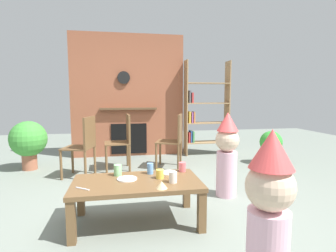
{
  "coord_description": "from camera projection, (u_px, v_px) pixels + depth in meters",
  "views": [
    {
      "loc": [
        -0.43,
        -2.8,
        1.21
      ],
      "look_at": [
        0.15,
        0.4,
        0.83
      ],
      "focal_mm": 28.53,
      "sensor_mm": 36.0,
      "label": 1
    }
  ],
  "objects": [
    {
      "name": "potted_plant_short",
      "position": [
        28.0,
        140.0,
        4.33
      ],
      "size": [
        0.58,
        0.58,
        0.8
      ],
      "color": "#9E5B42",
      "rests_on": "ground_plane"
    },
    {
      "name": "paper_cup_near_right",
      "position": [
        160.0,
        174.0,
        2.57
      ],
      "size": [
        0.07,
        0.07,
        0.09
      ],
      "primitive_type": "cylinder",
      "color": "#F2CC4C",
      "rests_on": "coffee_table"
    },
    {
      "name": "table_fork",
      "position": [
        82.0,
        189.0,
        2.28
      ],
      "size": [
        0.13,
        0.1,
        0.01
      ],
      "primitive_type": "cube",
      "rotation": [
        0.0,
        0.0,
        2.5
      ],
      "color": "silver",
      "rests_on": "coffee_table"
    },
    {
      "name": "brick_fireplace_feature",
      "position": [
        128.0,
        96.0,
        5.31
      ],
      "size": [
        2.2,
        0.28,
        2.4
      ],
      "color": "#935138",
      "rests_on": "ground_plane"
    },
    {
      "name": "child_with_cone_hat",
      "position": [
        269.0,
        212.0,
        1.54
      ],
      "size": [
        0.28,
        0.28,
        1.02
      ],
      "rotation": [
        0.0,
        0.0,
        2.14
      ],
      "color": "#EAB2C6",
      "rests_on": "ground_plane"
    },
    {
      "name": "dining_chair_left",
      "position": [
        84.0,
        143.0,
        3.92
      ],
      "size": [
        0.49,
        0.49,
        0.9
      ],
      "rotation": [
        0.0,
        0.0,
        2.86
      ],
      "color": "brown",
      "rests_on": "ground_plane"
    },
    {
      "name": "bookshelf",
      "position": [
        203.0,
        112.0,
        5.42
      ],
      "size": [
        0.9,
        0.28,
        1.9
      ],
      "color": "#9E7A51",
      "rests_on": "ground_plane"
    },
    {
      "name": "dining_chair_right",
      "position": [
        174.0,
        138.0,
        4.42
      ],
      "size": [
        0.51,
        0.51,
        0.9
      ],
      "rotation": [
        0.0,
        0.0,
        2.81
      ],
      "color": "brown",
      "rests_on": "ground_plane"
    },
    {
      "name": "paper_cup_far_right",
      "position": [
        182.0,
        167.0,
        2.81
      ],
      "size": [
        0.08,
        0.08,
        0.1
      ],
      "primitive_type": "cylinder",
      "color": "#E5666B",
      "rests_on": "coffee_table"
    },
    {
      "name": "dining_chair_middle",
      "position": [
        123.0,
        138.0,
        4.35
      ],
      "size": [
        0.43,
        0.43,
        0.9
      ],
      "rotation": [
        0.0,
        0.0,
        3.21
      ],
      "color": "brown",
      "rests_on": "ground_plane"
    },
    {
      "name": "paper_cup_center",
      "position": [
        173.0,
        177.0,
        2.45
      ],
      "size": [
        0.07,
        0.07,
        0.1
      ],
      "primitive_type": "cylinder",
      "color": "silver",
      "rests_on": "coffee_table"
    },
    {
      "name": "potted_plant_tall",
      "position": [
        271.0,
        144.0,
        4.7
      ],
      "size": [
        0.39,
        0.39,
        0.58
      ],
      "color": "#9E5B42",
      "rests_on": "ground_plane"
    },
    {
      "name": "paper_plate_rear",
      "position": [
        127.0,
        179.0,
        2.54
      ],
      "size": [
        0.19,
        0.19,
        0.01
      ],
      "primitive_type": "cylinder",
      "color": "white",
      "rests_on": "coffee_table"
    },
    {
      "name": "paper_plate_front",
      "position": [
        168.0,
        173.0,
        2.75
      ],
      "size": [
        0.18,
        0.18,
        0.01
      ],
      "primitive_type": "cylinder",
      "color": "white",
      "rests_on": "coffee_table"
    },
    {
      "name": "child_in_pink",
      "position": [
        227.0,
        152.0,
        3.18
      ],
      "size": [
        0.28,
        0.28,
        1.01
      ],
      "rotation": [
        0.0,
        0.0,
        -2.71
      ],
      "color": "#EAB2C6",
      "rests_on": "ground_plane"
    },
    {
      "name": "ground_plane",
      "position": [
        161.0,
        205.0,
        2.96
      ],
      "size": [
        12.0,
        12.0,
        0.0
      ],
      "primitive_type": "plane",
      "color": "gray"
    },
    {
      "name": "paper_cup_far_left",
      "position": [
        150.0,
        169.0,
        2.72
      ],
      "size": [
        0.06,
        0.06,
        0.11
      ],
      "primitive_type": "cylinder",
      "color": "#669EE0",
      "rests_on": "coffee_table"
    },
    {
      "name": "birthday_cake_slice",
      "position": [
        162.0,
        185.0,
        2.3
      ],
      "size": [
        0.1,
        0.1,
        0.06
      ],
      "primitive_type": "cone",
      "color": "#EAC68C",
      "rests_on": "coffee_table"
    },
    {
      "name": "paper_cup_near_left",
      "position": [
        118.0,
        170.0,
        2.66
      ],
      "size": [
        0.08,
        0.08,
        0.11
      ],
      "primitive_type": "cylinder",
      "color": "#8CD18C",
      "rests_on": "coffee_table"
    },
    {
      "name": "coffee_table",
      "position": [
        137.0,
        187.0,
        2.51
      ],
      "size": [
        1.19,
        0.64,
        0.41
      ],
      "color": "brown",
      "rests_on": "ground_plane"
    }
  ]
}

